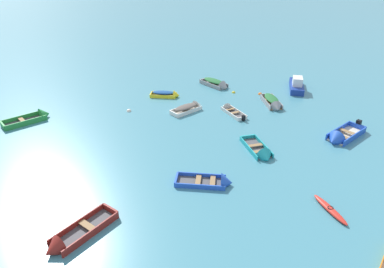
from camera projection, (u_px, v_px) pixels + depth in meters
name	position (u px, v px, depth m)	size (l,w,h in m)	color
rowboat_blue_cluster_outer	(340.00, 137.00, 28.82)	(4.01, 4.54, 1.48)	beige
rowboat_turquoise_back_row_right	(262.00, 154.00, 26.57)	(2.93, 4.12, 1.29)	#4C4C51
rowboat_grey_outer_right	(273.00, 103.00, 35.25)	(2.43, 4.17, 1.25)	#99754C
rowboat_white_center	(191.00, 107.00, 34.40)	(3.20, 3.62, 1.20)	beige
rowboat_green_near_left	(36.00, 117.00, 32.46)	(3.77, 4.22, 1.39)	#4C4C51
motor_launch_deep_blue_near_camera	(296.00, 84.00, 39.99)	(1.61, 5.18, 1.84)	navy
rowboat_maroon_far_left	(67.00, 241.00, 18.42)	(3.09, 4.55, 1.24)	#4C4C51
kayak_red_far_back	(330.00, 209.00, 20.82)	(1.93, 2.85, 0.29)	red
rowboat_yellow_foreground_center	(168.00, 94.00, 37.68)	(3.32, 1.38, 1.06)	#4C4C51
rowboat_blue_cluster_inner	(217.00, 182.00, 23.26)	(4.01, 1.69, 1.29)	#4C4C51
rowboat_grey_outer_left	(218.00, 84.00, 40.53)	(4.03, 3.60, 1.35)	gray
rowboat_white_back_row_center	(229.00, 110.00, 34.24)	(3.00, 3.43, 1.01)	#4C4C51
mooring_buoy_trailing	(129.00, 111.00, 34.29)	(0.47, 0.47, 0.47)	silver
mooring_buoy_central	(234.00, 93.00, 38.91)	(0.40, 0.40, 0.40)	yellow
mooring_buoy_far_field	(260.00, 94.00, 38.44)	(0.46, 0.46, 0.46)	orange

